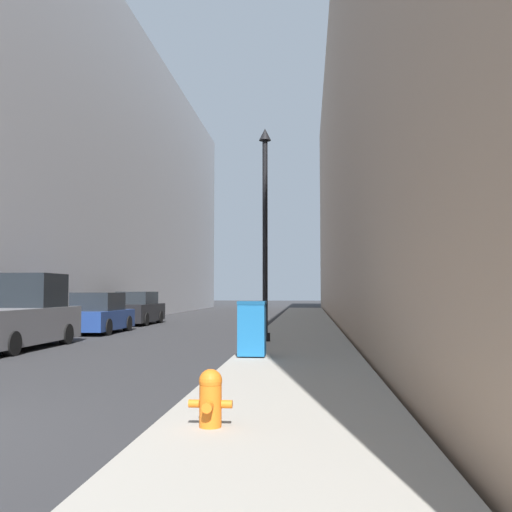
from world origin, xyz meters
name	(u,v)px	position (x,y,z in m)	size (l,w,h in m)	color
sidewalk_right	(302,330)	(5.46, 18.00, 0.08)	(3.00, 60.00, 0.15)	#9E998E
building_left_glass	(29,165)	(-10.54, 26.00, 9.08)	(12.00, 60.00, 18.16)	#BCBCC1
building_right_stone	(442,152)	(13.06, 26.00, 9.31)	(12.00, 60.00, 18.63)	#9E7F66
fire_hydrant	(210,397)	(4.63, 0.73, 0.48)	(0.49, 0.38, 0.64)	orange
trash_bin	(252,328)	(4.42, 7.59, 0.81)	(0.64, 0.64, 1.28)	#19609E
lamppost	(265,225)	(4.41, 11.74, 3.70)	(0.37, 0.37, 6.56)	black
pickup_truck	(15,318)	(-2.80, 10.35, 0.89)	(2.09, 5.33, 2.20)	slate
parked_sedan_near	(98,315)	(-2.66, 16.60, 0.73)	(1.84, 4.08, 1.61)	navy
parked_sedan_far	(137,309)	(-2.90, 22.62, 0.76)	(1.83, 4.48, 1.65)	black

